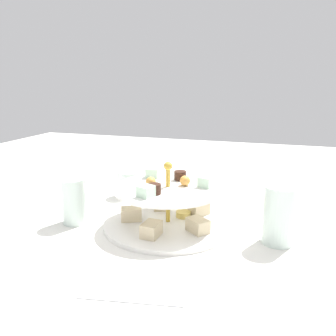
# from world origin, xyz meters

# --- Properties ---
(ground_plane) EXTENTS (2.40, 2.40, 0.00)m
(ground_plane) POSITION_xyz_m (0.00, 0.00, 0.00)
(ground_plane) COLOR silver
(tiered_serving_stand) EXTENTS (0.30, 0.30, 0.15)m
(tiered_serving_stand) POSITION_xyz_m (0.00, -0.00, 0.04)
(tiered_serving_stand) COLOR white
(tiered_serving_stand) RESTS_ON ground_plane
(water_glass_tall_right) EXTENTS (0.07, 0.07, 0.12)m
(water_glass_tall_right) POSITION_xyz_m (-0.02, -0.25, 0.06)
(water_glass_tall_right) COLOR silver
(water_glass_tall_right) RESTS_ON ground_plane
(water_glass_short_left) EXTENTS (0.06, 0.06, 0.07)m
(water_glass_short_left) POSITION_xyz_m (0.17, 0.18, 0.04)
(water_glass_short_left) COLOR silver
(water_glass_short_left) RESTS_ON ground_plane
(teacup_with_saucer) EXTENTS (0.09, 0.09, 0.05)m
(teacup_with_saucer) POSITION_xyz_m (0.25, 0.07, 0.02)
(teacup_with_saucer) COLOR white
(teacup_with_saucer) RESTS_ON ground_plane
(butter_knife_left) EXTENTS (0.04, 0.17, 0.00)m
(butter_knife_left) POSITION_xyz_m (-0.30, -0.03, 0.00)
(butter_knife_left) COLOR silver
(butter_knife_left) RESTS_ON ground_plane
(butter_knife_right) EXTENTS (0.09, 0.16, 0.00)m
(butter_knife_right) POSITION_xyz_m (0.26, -0.15, 0.00)
(butter_knife_right) COLOR silver
(butter_knife_right) RESTS_ON ground_plane
(water_glass_mid_back) EXTENTS (0.06, 0.06, 0.11)m
(water_glass_mid_back) POSITION_xyz_m (-0.05, 0.22, 0.05)
(water_glass_mid_back) COLOR silver
(water_glass_mid_back) RESTS_ON ground_plane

